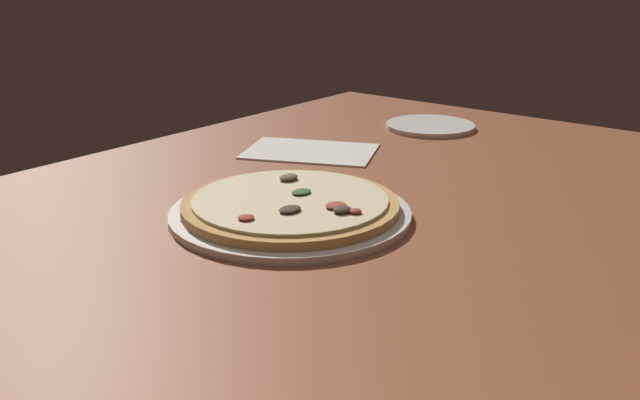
# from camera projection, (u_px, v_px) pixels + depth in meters

# --- Properties ---
(dining_table) EXTENTS (1.50, 1.10, 0.04)m
(dining_table) POSITION_uv_depth(u_px,v_px,m) (351.00, 243.00, 0.90)
(dining_table) COLOR brown
(dining_table) RESTS_ON ground
(pizza_main) EXTENTS (0.31, 0.31, 0.03)m
(pizza_main) POSITION_uv_depth(u_px,v_px,m) (291.00, 208.00, 0.93)
(pizza_main) COLOR silver
(pizza_main) RESTS_ON dining_table
(side_plate) EXTENTS (0.17, 0.17, 0.01)m
(side_plate) POSITION_uv_depth(u_px,v_px,m) (430.00, 126.00, 1.40)
(side_plate) COLOR silver
(side_plate) RESTS_ON dining_table
(paper_menu) EXTENTS (0.22, 0.26, 0.00)m
(paper_menu) POSITION_uv_depth(u_px,v_px,m) (310.00, 151.00, 1.23)
(paper_menu) COLOR silver
(paper_menu) RESTS_ON dining_table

